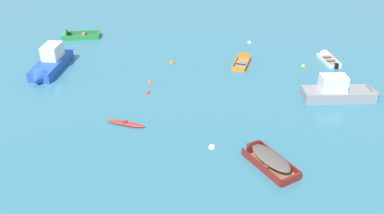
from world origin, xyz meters
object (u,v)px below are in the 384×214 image
at_px(mooring_buoy_far_field, 172,63).
at_px(mooring_buoy_between_boats_left, 303,66).
at_px(rowboat_maroon_outer_left, 263,155).
at_px(mooring_buoy_outer_edge, 212,147).
at_px(rowboat_green_back_row_right, 71,36).
at_px(rowboat_orange_far_right, 243,59).
at_px(motor_launch_blue_midfield_left, 49,64).
at_px(motor_launch_grey_far_left, 344,92).
at_px(mooring_buoy_near_foreground, 249,43).
at_px(rowboat_white_near_right, 325,56).
at_px(mooring_buoy_between_boats_right, 147,93).
at_px(mooring_buoy_central, 150,83).
at_px(kayak_red_outer_right, 126,123).

bearing_deg(mooring_buoy_far_field, mooring_buoy_between_boats_left, 7.43).
xyz_separation_m(rowboat_maroon_outer_left, mooring_buoy_between_boats_left, (2.99, 14.88, -0.36)).
bearing_deg(rowboat_maroon_outer_left, mooring_buoy_outer_edge, 167.04).
bearing_deg(rowboat_green_back_row_right, mooring_buoy_between_boats_left, -6.76).
distance_m(rowboat_orange_far_right, mooring_buoy_outer_edge, 14.29).
xyz_separation_m(motor_launch_blue_midfield_left, rowboat_green_back_row_right, (-1.82, 8.17, -0.45)).
xyz_separation_m(motor_launch_grey_far_left, rowboat_orange_far_right, (-8.14, 5.95, -0.47)).
xyz_separation_m(mooring_buoy_outer_edge, mooring_buoy_between_boats_left, (6.22, 14.14, 0.00)).
xyz_separation_m(mooring_buoy_far_field, mooring_buoy_near_foreground, (6.61, 6.49, 0.00)).
relative_size(motor_launch_grey_far_left, mooring_buoy_near_foreground, 15.77).
distance_m(rowboat_green_back_row_right, mooring_buoy_between_boats_left, 23.79).
distance_m(rowboat_white_near_right, mooring_buoy_between_boats_left, 3.08).
relative_size(rowboat_green_back_row_right, rowboat_maroon_outer_left, 1.08).
xyz_separation_m(rowboat_green_back_row_right, rowboat_white_near_right, (25.69, -0.52, -0.08)).
xyz_separation_m(rowboat_orange_far_right, mooring_buoy_between_boats_right, (-6.89, -7.87, -0.16)).
bearing_deg(mooring_buoy_between_boats_right, mooring_buoy_far_field, 85.06).
xyz_separation_m(mooring_buoy_near_foreground, mooring_buoy_central, (-7.45, -10.81, 0.00)).
distance_m(kayak_red_outer_right, mooring_buoy_near_foreground, 19.00).
bearing_deg(motor_launch_grey_far_left, motor_launch_blue_midfield_left, 178.95).
relative_size(rowboat_white_near_right, mooring_buoy_central, 10.63).
height_order(rowboat_white_near_right, mooring_buoy_between_boats_left, rowboat_white_near_right).
relative_size(rowboat_white_near_right, mooring_buoy_between_boats_left, 10.41).
height_order(kayak_red_outer_right, mooring_buoy_central, kayak_red_outer_right).
relative_size(mooring_buoy_far_field, mooring_buoy_near_foreground, 1.17).
height_order(kayak_red_outer_right, rowboat_orange_far_right, rowboat_orange_far_right).
bearing_deg(mooring_buoy_between_boats_left, rowboat_green_back_row_right, 173.24).
distance_m(rowboat_white_near_right, mooring_buoy_between_boats_right, 17.53).
distance_m(kayak_red_outer_right, mooring_buoy_central, 6.74).
xyz_separation_m(rowboat_green_back_row_right, kayak_red_outer_right, (11.17, -15.40, -0.10)).
height_order(motor_launch_blue_midfield_left, rowboat_white_near_right, motor_launch_blue_midfield_left).
bearing_deg(mooring_buoy_between_boats_right, mooring_buoy_between_boats_left, 32.11).
height_order(motor_launch_grey_far_left, mooring_buoy_near_foreground, motor_launch_grey_far_left).
bearing_deg(mooring_buoy_between_boats_right, mooring_buoy_central, 99.43).
distance_m(motor_launch_grey_far_left, mooring_buoy_central, 15.36).
height_order(motor_launch_grey_far_left, mooring_buoy_between_boats_right, motor_launch_grey_far_left).
height_order(mooring_buoy_far_field, mooring_buoy_between_boats_left, mooring_buoy_far_field).
bearing_deg(motor_launch_blue_midfield_left, mooring_buoy_between_boats_left, 13.83).
bearing_deg(rowboat_orange_far_right, mooring_buoy_between_boats_right, -131.20).
height_order(rowboat_orange_far_right, mooring_buoy_between_boats_right, rowboat_orange_far_right).
relative_size(mooring_buoy_between_boats_right, mooring_buoy_between_boats_left, 1.09).
bearing_deg(rowboat_green_back_row_right, motor_launch_grey_far_left, -18.12).
xyz_separation_m(rowboat_maroon_outer_left, mooring_buoy_central, (-9.64, 9.02, -0.36)).
xyz_separation_m(motor_launch_blue_midfield_left, rowboat_maroon_outer_left, (18.81, -9.51, -0.32)).
xyz_separation_m(kayak_red_outer_right, motor_launch_grey_far_left, (15.17, 6.78, 0.50)).
bearing_deg(mooring_buoy_between_boats_right, rowboat_maroon_outer_left, -37.43).
bearing_deg(motor_launch_grey_far_left, mooring_buoy_far_field, 163.55).
bearing_deg(mooring_buoy_central, rowboat_green_back_row_right, 141.76).
relative_size(mooring_buoy_outer_edge, mooring_buoy_central, 1.33).
height_order(mooring_buoy_between_boats_right, mooring_buoy_outer_edge, mooring_buoy_outer_edge).
relative_size(mooring_buoy_outer_edge, mooring_buoy_near_foreground, 1.16).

